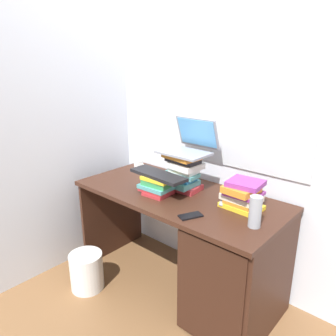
% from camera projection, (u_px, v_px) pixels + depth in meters
% --- Properties ---
extents(ground_plane, '(6.00, 6.00, 0.00)m').
position_uv_depth(ground_plane, '(177.00, 284.00, 2.42)').
color(ground_plane, brown).
extents(wall_back, '(6.00, 0.06, 2.60)m').
position_uv_depth(wall_back, '(213.00, 105.00, 2.29)').
color(wall_back, silver).
rests_on(wall_back, ground).
extents(wall_left, '(0.05, 6.00, 2.60)m').
position_uv_depth(wall_left, '(91.00, 100.00, 2.59)').
color(wall_left, silver).
rests_on(wall_left, ground).
extents(desk, '(1.46, 0.67, 0.74)m').
position_uv_depth(desk, '(220.00, 258.00, 2.05)').
color(desk, '#381E14').
rests_on(desk, ground).
extents(book_stack_tall, '(0.25, 0.21, 0.26)m').
position_uv_depth(book_stack_tall, '(183.00, 172.00, 2.21)').
color(book_stack_tall, '#B22D33').
rests_on(book_stack_tall, desk).
extents(book_stack_keyboard_riser, '(0.23, 0.20, 0.13)m').
position_uv_depth(book_stack_keyboard_riser, '(159.00, 185.00, 2.16)').
color(book_stack_keyboard_riser, '#B22D33').
rests_on(book_stack_keyboard_riser, desk).
extents(book_stack_side, '(0.25, 0.22, 0.18)m').
position_uv_depth(book_stack_side, '(242.00, 195.00, 1.94)').
color(book_stack_side, yellow).
rests_on(book_stack_side, desk).
extents(laptop, '(0.33, 0.30, 0.23)m').
position_uv_depth(laptop, '(189.00, 144.00, 2.19)').
color(laptop, gray).
rests_on(laptop, book_stack_tall).
extents(keyboard, '(0.43, 0.17, 0.02)m').
position_uv_depth(keyboard, '(158.00, 175.00, 2.14)').
color(keyboard, black).
rests_on(keyboard, book_stack_keyboard_riser).
extents(computer_mouse, '(0.06, 0.10, 0.04)m').
position_uv_depth(computer_mouse, '(225.00, 203.00, 2.00)').
color(computer_mouse, '#A5A8AD').
rests_on(computer_mouse, desk).
extents(mug, '(0.11, 0.07, 0.09)m').
position_uv_depth(mug, '(139.00, 166.00, 2.61)').
color(mug, white).
rests_on(mug, desk).
extents(water_bottle, '(0.07, 0.07, 0.18)m').
position_uv_depth(water_bottle, '(255.00, 212.00, 1.72)').
color(water_bottle, '#999EA5').
rests_on(water_bottle, desk).
extents(cell_phone, '(0.12, 0.15, 0.01)m').
position_uv_depth(cell_phone, '(191.00, 216.00, 1.86)').
color(cell_phone, black).
rests_on(cell_phone, desk).
extents(wastebasket, '(0.24, 0.24, 0.28)m').
position_uv_depth(wastebasket, '(87.00, 271.00, 2.35)').
color(wastebasket, silver).
rests_on(wastebasket, ground).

